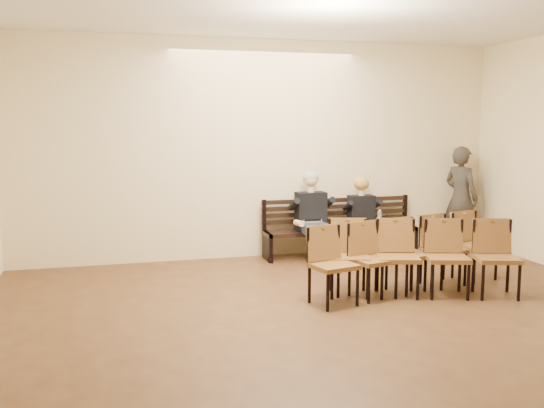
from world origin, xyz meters
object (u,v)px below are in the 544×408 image
Objects in this scene: laptop at (315,226)px; chair_row_back at (422,258)px; water_bottle at (379,224)px; seated_woman at (363,220)px; seated_man at (313,216)px; passerby at (461,189)px; bag at (333,247)px; chair_row_front at (410,255)px; bench at (341,242)px.

chair_row_back reaches higher than laptop.
chair_row_back is (-0.39, -2.07, -0.08)m from water_bottle.
seated_man is at bearing 180.00° from seated_woman.
passerby is at bearing -3.06° from laptop.
chair_row_front is at bearing -86.04° from bag.
water_bottle is 1.90m from passerby.
seated_woman reaches higher than laptop.
seated_woman reaches higher than chair_row_back.
passerby reaches higher than water_bottle.
bag is (-0.60, 0.49, -0.43)m from water_bottle.
laptop is (-0.55, -0.27, 0.34)m from bench.
laptop is 2.89m from passerby.
bag is at bearing 28.59° from laptop.
passerby is at bearing 6.48° from seated_woman.
chair_row_front is (0.62, -1.94, -0.09)m from laptop.
bench is at bearing -45.61° from bag.
water_bottle is at bearing -59.98° from seated_woman.
laptop is 0.11× the size of chair_row_front.
laptop is at bearing 93.30° from chair_row_front.
chair_row_back is at bearing -100.67° from water_bottle.
passerby is at bearing 15.49° from water_bottle.
seated_man reaches higher than bag.
seated_man is 0.76m from bag.
bench is 2.47m from chair_row_back.
bench is 0.74m from seated_man.
passerby reaches higher than chair_row_front.
bag is 0.17× the size of passerby.
passerby is 3.25m from chair_row_front.
chair_row_back is at bearing -93.59° from chair_row_front.
seated_man reaches higher than laptop.
bench is 0.70m from laptop.
passerby is at bearing 0.00° from bag.
water_bottle is at bearing -39.61° from bag.
seated_woman is 3.36× the size of bag.
seated_man reaches higher than seated_woman.
chair_row_back is (-0.23, -2.34, -0.11)m from seated_woman.
chair_row_back is (0.65, -2.34, -0.22)m from seated_man.
laptop is at bearing -153.98° from bench.
bag is at bearing 26.39° from seated_man.
chair_row_back is (-2.17, -2.56, -0.54)m from passerby.
passerby is at bearing 31.97° from chair_row_front.
laptop is at bearing -94.57° from seated_man.
chair_row_back reaches higher than bag.
bench is 11.49× the size of water_bottle.
passerby reaches higher than laptop.
laptop is (-0.89, -0.15, -0.04)m from seated_woman.
passerby is at bearing 2.52° from bench.
seated_woman is 0.68m from bag.
seated_man is at bearing -167.50° from bench.
seated_woman is at bearing 0.00° from seated_man.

